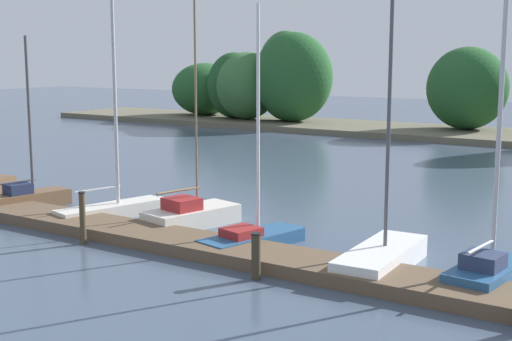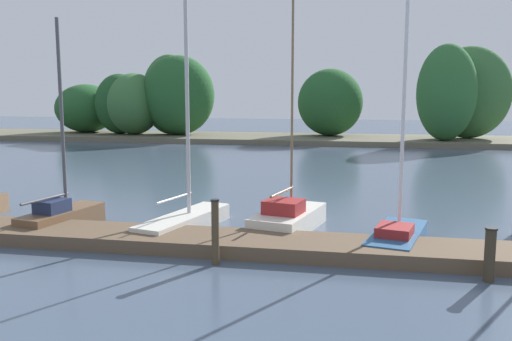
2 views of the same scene
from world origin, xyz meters
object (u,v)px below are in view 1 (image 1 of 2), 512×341
object	(u,v)px
sailboat_3	(116,205)
mooring_piling_2	(83,218)
sailboat_4	(194,213)
sailboat_5	(254,235)
sailboat_2	(30,196)
sailboat_7	(490,268)
sailboat_6	(383,255)
mooring_piling_3	(256,256)

from	to	relation	value
sailboat_3	mooring_piling_2	xyz separation A→B (m)	(1.67, -3.03, 0.36)
sailboat_4	sailboat_5	distance (m)	3.16
sailboat_2	sailboat_7	bearing A→B (deg)	-78.48
sailboat_3	sailboat_6	xyz separation A→B (m)	(9.82, -0.49, -0.06)
sailboat_5	sailboat_7	distance (m)	6.56
sailboat_7	mooring_piling_3	size ratio (longest dim) A/B	6.32
sailboat_3	sailboat_5	distance (m)	5.94
sailboat_4	sailboat_3	bearing A→B (deg)	112.53
sailboat_6	mooring_piling_2	world-z (taller)	sailboat_6
sailboat_3	sailboat_6	bearing A→B (deg)	-78.58
sailboat_2	sailboat_3	distance (m)	3.64
sailboat_7	mooring_piling_3	xyz separation A→B (m)	(-4.86, -2.56, 0.12)
sailboat_7	mooring_piling_2	bearing A→B (deg)	109.57
sailboat_3	mooring_piling_3	bearing A→B (deg)	-97.43
mooring_piling_3	sailboat_6	bearing A→B (deg)	48.99
sailboat_3	mooring_piling_2	distance (m)	3.48
sailboat_5	sailboat_7	size ratio (longest dim) A/B	0.92
sailboat_7	mooring_piling_2	xyz separation A→B (m)	(-10.80, -2.55, 0.31)
sailboat_4	mooring_piling_2	size ratio (longest dim) A/B	5.49
mooring_piling_3	sailboat_7	bearing A→B (deg)	27.77
sailboat_5	mooring_piling_2	world-z (taller)	sailboat_5
sailboat_5	mooring_piling_3	size ratio (longest dim) A/B	5.82
sailboat_5	mooring_piling_3	xyz separation A→B (m)	(1.70, -2.50, 0.25)
sailboat_2	mooring_piling_2	distance (m)	5.81
sailboat_2	sailboat_6	distance (m)	13.42
sailboat_5	sailboat_7	world-z (taller)	sailboat_7
sailboat_2	mooring_piling_3	world-z (taller)	sailboat_2
sailboat_3	sailboat_4	bearing A→B (deg)	-66.12
sailboat_7	sailboat_6	bearing A→B (deg)	96.69
sailboat_6	mooring_piling_3	world-z (taller)	sailboat_6
sailboat_4	mooring_piling_3	bearing A→B (deg)	-114.02
sailboat_6	sailboat_4	bearing A→B (deg)	78.93
sailboat_4	sailboat_6	distance (m)	6.97
sailboat_3	sailboat_5	size ratio (longest dim) A/B	1.13
sailboat_2	sailboat_7	xyz separation A→B (m)	(16.07, 0.13, 0.04)
sailboat_4	sailboat_5	size ratio (longest dim) A/B	1.25
sailboat_4	mooring_piling_2	bearing A→B (deg)	173.36
sailboat_4	mooring_piling_3	distance (m)	5.87
sailboat_3	sailboat_4	world-z (taller)	sailboat_4
sailboat_4	sailboat_5	bearing A→B (deg)	-96.10
sailboat_2	mooring_piling_3	distance (m)	11.47
mooring_piling_2	mooring_piling_3	bearing A→B (deg)	-0.06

